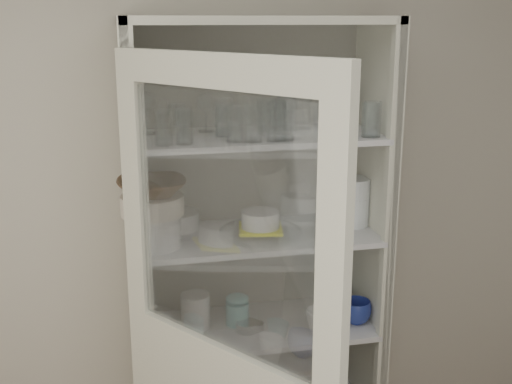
{
  "coord_description": "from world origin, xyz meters",
  "views": [
    {
      "loc": [
        -0.33,
        -1.11,
        2.09
      ],
      "look_at": [
        0.2,
        1.27,
        1.43
      ],
      "focal_mm": 45.0,
      "sensor_mm": 36.0,
      "label": 1
    }
  ],
  "objects_px": {
    "pantry_cabinet": "(253,299)",
    "glass_platter": "(261,232)",
    "goblet_1": "(206,111)",
    "goblet_2": "(303,106)",
    "plate_stack_back": "(177,220)",
    "teal_jar": "(237,311)",
    "grey_bowl_stack": "(352,202)",
    "goblet_0": "(146,111)",
    "yellow_trivet": "(261,229)",
    "white_ramekin": "(261,219)",
    "measuring_cups": "(247,326)",
    "mug_teal": "(336,300)",
    "cream_bowl": "(152,205)",
    "plate_stack_front": "(154,230)",
    "white_canister": "(195,311)",
    "terracotta_bowl": "(152,187)",
    "mug_white": "(319,321)",
    "goblet_3": "(349,104)",
    "mug_blue": "(356,312)"
  },
  "relations": [
    {
      "from": "white_ramekin",
      "to": "grey_bowl_stack",
      "type": "xyz_separation_m",
      "value": [
        0.4,
        0.04,
        0.04
      ]
    },
    {
      "from": "terracotta_bowl",
      "to": "mug_white",
      "type": "xyz_separation_m",
      "value": [
        0.64,
        -0.06,
        -0.58
      ]
    },
    {
      "from": "plate_stack_front",
      "to": "white_canister",
      "type": "distance_m",
      "value": 0.44
    },
    {
      "from": "goblet_0",
      "to": "terracotta_bowl",
      "type": "distance_m",
      "value": 0.3
    },
    {
      "from": "glass_platter",
      "to": "mug_blue",
      "type": "xyz_separation_m",
      "value": [
        0.4,
        -0.06,
        -0.36
      ]
    },
    {
      "from": "pantry_cabinet",
      "to": "plate_stack_back",
      "type": "bearing_deg",
      "value": 168.74
    },
    {
      "from": "goblet_1",
      "to": "plate_stack_back",
      "type": "height_order",
      "value": "goblet_1"
    },
    {
      "from": "pantry_cabinet",
      "to": "goblet_3",
      "type": "height_order",
      "value": "pantry_cabinet"
    },
    {
      "from": "terracotta_bowl",
      "to": "cream_bowl",
      "type": "bearing_deg",
      "value": 180.0
    },
    {
      "from": "goblet_0",
      "to": "plate_stack_back",
      "type": "distance_m",
      "value": 0.47
    },
    {
      "from": "goblet_0",
      "to": "mug_teal",
      "type": "bearing_deg",
      "value": -2.07
    },
    {
      "from": "plate_stack_front",
      "to": "glass_platter",
      "type": "distance_m",
      "value": 0.43
    },
    {
      "from": "white_canister",
      "to": "goblet_1",
      "type": "bearing_deg",
      "value": 41.08
    },
    {
      "from": "white_ramekin",
      "to": "mug_white",
      "type": "bearing_deg",
      "value": -26.21
    },
    {
      "from": "white_ramekin",
      "to": "measuring_cups",
      "type": "bearing_deg",
      "value": -156.02
    },
    {
      "from": "plate_stack_front",
      "to": "terracotta_bowl",
      "type": "xyz_separation_m",
      "value": [
        0.0,
        0.0,
        0.17
      ]
    },
    {
      "from": "cream_bowl",
      "to": "mug_teal",
      "type": "xyz_separation_m",
      "value": [
        0.78,
        0.13,
        -0.52
      ]
    },
    {
      "from": "pantry_cabinet",
      "to": "glass_platter",
      "type": "bearing_deg",
      "value": -82.38
    },
    {
      "from": "teal_jar",
      "to": "grey_bowl_stack",
      "type": "bearing_deg",
      "value": 0.15
    },
    {
      "from": "plate_stack_front",
      "to": "grey_bowl_stack",
      "type": "xyz_separation_m",
      "value": [
        0.82,
        0.09,
        0.04
      ]
    },
    {
      "from": "cream_bowl",
      "to": "measuring_cups",
      "type": "distance_m",
      "value": 0.65
    },
    {
      "from": "goblet_2",
      "to": "yellow_trivet",
      "type": "distance_m",
      "value": 0.52
    },
    {
      "from": "goblet_2",
      "to": "teal_jar",
      "type": "height_order",
      "value": "goblet_2"
    },
    {
      "from": "goblet_2",
      "to": "plate_stack_back",
      "type": "xyz_separation_m",
      "value": [
        -0.51,
        0.05,
        -0.46
      ]
    },
    {
      "from": "goblet_2",
      "to": "mug_teal",
      "type": "bearing_deg",
      "value": -6.09
    },
    {
      "from": "grey_bowl_stack",
      "to": "measuring_cups",
      "type": "bearing_deg",
      "value": -171.66
    },
    {
      "from": "cream_bowl",
      "to": "measuring_cups",
      "type": "bearing_deg",
      "value": 2.86
    },
    {
      "from": "mug_teal",
      "to": "goblet_3",
      "type": "bearing_deg",
      "value": 20.06
    },
    {
      "from": "plate_stack_back",
      "to": "goblet_0",
      "type": "bearing_deg",
      "value": -160.49
    },
    {
      "from": "mug_teal",
      "to": "teal_jar",
      "type": "xyz_separation_m",
      "value": [
        -0.45,
        -0.05,
        0.01
      ]
    },
    {
      "from": "goblet_0",
      "to": "mug_blue",
      "type": "bearing_deg",
      "value": -11.72
    },
    {
      "from": "terracotta_bowl",
      "to": "mug_teal",
      "type": "height_order",
      "value": "terracotta_bowl"
    },
    {
      "from": "goblet_1",
      "to": "glass_platter",
      "type": "relative_size",
      "value": 0.51
    },
    {
      "from": "yellow_trivet",
      "to": "white_ramekin",
      "type": "height_order",
      "value": "white_ramekin"
    },
    {
      "from": "white_ramekin",
      "to": "measuring_cups",
      "type": "relative_size",
      "value": 1.64
    },
    {
      "from": "plate_stack_front",
      "to": "yellow_trivet",
      "type": "xyz_separation_m",
      "value": [
        0.42,
        0.04,
        -0.04
      ]
    },
    {
      "from": "goblet_2",
      "to": "mug_white",
      "type": "bearing_deg",
      "value": -83.97
    },
    {
      "from": "goblet_2",
      "to": "plate_stack_back",
      "type": "bearing_deg",
      "value": 174.65
    },
    {
      "from": "goblet_1",
      "to": "terracotta_bowl",
      "type": "distance_m",
      "value": 0.38
    },
    {
      "from": "goblet_1",
      "to": "white_ramekin",
      "type": "bearing_deg",
      "value": -30.87
    },
    {
      "from": "goblet_3",
      "to": "yellow_trivet",
      "type": "xyz_separation_m",
      "value": [
        -0.4,
        -0.12,
        -0.47
      ]
    },
    {
      "from": "goblet_1",
      "to": "yellow_trivet",
      "type": "bearing_deg",
      "value": -30.87
    },
    {
      "from": "goblet_1",
      "to": "goblet_2",
      "type": "distance_m",
      "value": 0.39
    },
    {
      "from": "mug_teal",
      "to": "cream_bowl",
      "type": "bearing_deg",
      "value": 170.47
    },
    {
      "from": "goblet_0",
      "to": "grey_bowl_stack",
      "type": "relative_size",
      "value": 0.89
    },
    {
      "from": "pantry_cabinet",
      "to": "terracotta_bowl",
      "type": "distance_m",
      "value": 0.7
    },
    {
      "from": "yellow_trivet",
      "to": "white_ramekin",
      "type": "xyz_separation_m",
      "value": [
        0.0,
        0.0,
        0.04
      ]
    },
    {
      "from": "measuring_cups",
      "to": "goblet_2",
      "type": "bearing_deg",
      "value": 26.91
    },
    {
      "from": "goblet_0",
      "to": "yellow_trivet",
      "type": "xyz_separation_m",
      "value": [
        0.42,
        -0.11,
        -0.47
      ]
    },
    {
      "from": "mug_white",
      "to": "goblet_2",
      "type": "bearing_deg",
      "value": 108.95
    }
  ]
}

